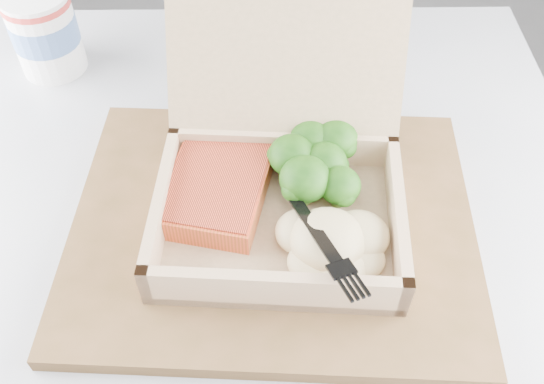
# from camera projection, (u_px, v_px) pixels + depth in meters

# --- Properties ---
(cafe_table) EXTENTS (0.85, 0.85, 0.71)m
(cafe_table) POSITION_uv_depth(u_px,v_px,m) (235.00, 321.00, 0.72)
(cafe_table) COLOR black
(cafe_table) RESTS_ON floor
(serving_tray) EXTENTS (0.40, 0.33, 0.02)m
(serving_tray) POSITION_uv_depth(u_px,v_px,m) (273.00, 225.00, 0.57)
(serving_tray) COLOR brown
(serving_tray) RESTS_ON cafe_table
(takeout_container) EXTENTS (0.24, 0.27, 0.19)m
(takeout_container) POSITION_uv_depth(u_px,v_px,m) (281.00, 160.00, 0.55)
(takeout_container) COLOR tan
(takeout_container) RESTS_ON serving_tray
(salmon_fillet) EXTENTS (0.10, 0.12, 0.02)m
(salmon_fillet) POSITION_uv_depth(u_px,v_px,m) (217.00, 189.00, 0.56)
(salmon_fillet) COLOR #D64A29
(salmon_fillet) RESTS_ON takeout_container
(broccoli_pile) EXTENTS (0.11, 0.11, 0.04)m
(broccoli_pile) POSITION_uv_depth(u_px,v_px,m) (324.00, 167.00, 0.57)
(broccoli_pile) COLOR #2E6B17
(broccoli_pile) RESTS_ON takeout_container
(mashed_potatoes) EXTENTS (0.11, 0.09, 0.04)m
(mashed_potatoes) POSITION_uv_depth(u_px,v_px,m) (328.00, 239.00, 0.52)
(mashed_potatoes) COLOR #CDB984
(mashed_potatoes) RESTS_ON takeout_container
(plastic_fork) EXTENTS (0.08, 0.14, 0.02)m
(plastic_fork) POSITION_uv_depth(u_px,v_px,m) (303.00, 208.00, 0.52)
(plastic_fork) COLOR black
(plastic_fork) RESTS_ON mashed_potatoes
(paper_cup) EXTENTS (0.08, 0.08, 0.10)m
(paper_cup) POSITION_uv_depth(u_px,v_px,m) (44.00, 31.00, 0.70)
(paper_cup) COLOR white
(paper_cup) RESTS_ON cafe_table
(receipt) EXTENTS (0.11, 0.16, 0.00)m
(receipt) POSITION_uv_depth(u_px,v_px,m) (267.00, 85.00, 0.72)
(receipt) COLOR white
(receipt) RESTS_ON cafe_table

